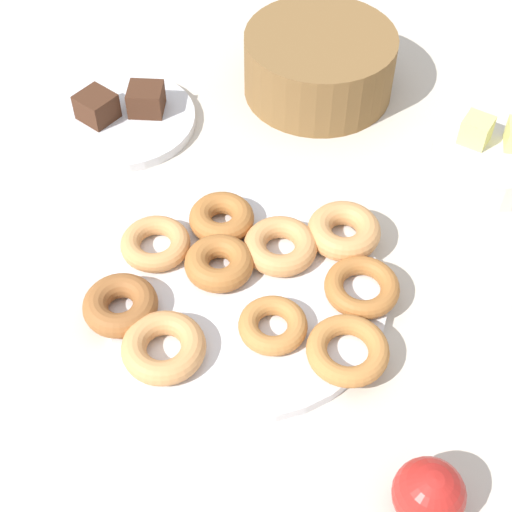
# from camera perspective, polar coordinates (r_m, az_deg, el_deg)

# --- Properties ---
(ground_plane) EXTENTS (2.40, 2.40, 0.00)m
(ground_plane) POSITION_cam_1_polar(r_m,az_deg,el_deg) (0.89, -0.74, -3.20)
(ground_plane) COLOR beige
(donut_plate) EXTENTS (0.33, 0.33, 0.01)m
(donut_plate) POSITION_cam_1_polar(r_m,az_deg,el_deg) (0.88, -0.75, -2.92)
(donut_plate) COLOR silver
(donut_plate) RESTS_ON ground_plane
(donut_0) EXTENTS (0.13, 0.13, 0.03)m
(donut_0) POSITION_cam_1_polar(r_m,az_deg,el_deg) (0.82, -7.01, -6.89)
(donut_0) COLOR tan
(donut_0) RESTS_ON donut_plate
(donut_1) EXTENTS (0.11, 0.11, 0.03)m
(donut_1) POSITION_cam_1_polar(r_m,az_deg,el_deg) (0.88, -2.81, -0.54)
(donut_1) COLOR #AD6B33
(donut_1) RESTS_ON donut_plate
(donut_2) EXTENTS (0.11, 0.11, 0.03)m
(donut_2) POSITION_cam_1_polar(r_m,az_deg,el_deg) (0.93, -2.62, 2.88)
(donut_2) COLOR #AD6B33
(donut_2) RESTS_ON donut_plate
(donut_3) EXTENTS (0.11, 0.11, 0.02)m
(donut_3) POSITION_cam_1_polar(r_m,az_deg,el_deg) (0.83, 1.29, -5.27)
(donut_3) COLOR #BC7A3D
(donut_3) RESTS_ON donut_plate
(donut_4) EXTENTS (0.11, 0.11, 0.02)m
(donut_4) POSITION_cam_1_polar(r_m,az_deg,el_deg) (0.91, -7.63, 0.93)
(donut_4) COLOR tan
(donut_4) RESTS_ON donut_plate
(donut_5) EXTENTS (0.11, 0.11, 0.02)m
(donut_5) POSITION_cam_1_polar(r_m,az_deg,el_deg) (0.82, 6.96, -7.10)
(donut_5) COLOR #BC7A3D
(donut_5) RESTS_ON donut_plate
(donut_6) EXTENTS (0.12, 0.12, 0.03)m
(donut_6) POSITION_cam_1_polar(r_m,az_deg,el_deg) (0.92, 6.68, 1.90)
(donut_6) COLOR tan
(donut_6) RESTS_ON donut_plate
(donut_7) EXTENTS (0.11, 0.11, 0.03)m
(donut_7) POSITION_cam_1_polar(r_m,az_deg,el_deg) (0.90, 1.86, 0.76)
(donut_7) COLOR tan
(donut_7) RESTS_ON donut_plate
(donut_8) EXTENTS (0.12, 0.12, 0.03)m
(donut_8) POSITION_cam_1_polar(r_m,az_deg,el_deg) (0.86, -10.23, -3.69)
(donut_8) COLOR #995B2D
(donut_8) RESTS_ON donut_plate
(donut_9) EXTENTS (0.09, 0.09, 0.02)m
(donut_9) POSITION_cam_1_polar(r_m,az_deg,el_deg) (0.87, 8.03, -2.34)
(donut_9) COLOR #AD6B33
(donut_9) RESTS_ON donut_plate
(cake_plate) EXTENTS (0.21, 0.21, 0.01)m
(cake_plate) POSITION_cam_1_polar(r_m,az_deg,el_deg) (1.12, -9.99, 10.11)
(cake_plate) COLOR silver
(cake_plate) RESTS_ON ground_plane
(brownie_near) EXTENTS (0.06, 0.06, 0.04)m
(brownie_near) POSITION_cam_1_polar(r_m,az_deg,el_deg) (1.10, -11.98, 11.01)
(brownie_near) COLOR #472819
(brownie_near) RESTS_ON cake_plate
(brownie_far) EXTENTS (0.06, 0.06, 0.04)m
(brownie_far) POSITION_cam_1_polar(r_m,az_deg,el_deg) (1.10, -8.33, 11.67)
(brownie_far) COLOR #472819
(brownie_far) RESTS_ON cake_plate
(basket) EXTENTS (0.30, 0.30, 0.09)m
(basket) POSITION_cam_1_polar(r_m,az_deg,el_deg) (1.14, 4.81, 14.29)
(basket) COLOR brown
(basket) RESTS_ON ground_plane
(fruit_bowl) EXTENTS (0.16, 0.16, 0.04)m
(fruit_bowl) POSITION_cam_1_polar(r_m,az_deg,el_deg) (1.06, 17.32, 7.08)
(fruit_bowl) COLOR silver
(fruit_bowl) RESTS_ON ground_plane
(melon_chunk_left) EXTENTS (0.04, 0.04, 0.04)m
(melon_chunk_left) POSITION_cam_1_polar(r_m,az_deg,el_deg) (1.04, 16.36, 9.14)
(melon_chunk_left) COLOR #DBD67A
(melon_chunk_left) RESTS_ON fruit_bowl
(apple) EXTENTS (0.07, 0.07, 0.07)m
(apple) POSITION_cam_1_polar(r_m,az_deg,el_deg) (0.75, 12.96, -17.18)
(apple) COLOR red
(apple) RESTS_ON ground_plane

